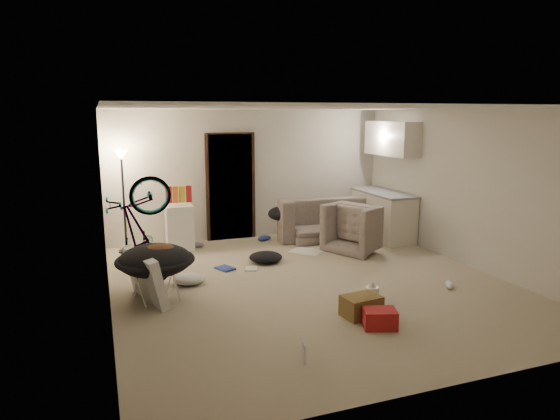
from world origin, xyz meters
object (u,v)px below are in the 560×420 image
object	(u,v)px
kitchen_counter	(383,216)
bicycle	(141,259)
tv_box	(145,277)
sofa	(327,222)
saucer_chair	(155,267)
drink_case_a	(361,306)
juicer	(372,292)
mini_fridge	(180,227)
drink_case_b	(380,318)
floor_lamp	(123,179)
armchair	(362,232)

from	to	relation	value
kitchen_counter	bicycle	world-z (taller)	bicycle
bicycle	kitchen_counter	bearing A→B (deg)	-72.72
tv_box	sofa	bearing A→B (deg)	16.59
sofa	saucer_chair	world-z (taller)	saucer_chair
drink_case_a	juicer	size ratio (longest dim) A/B	1.75
mini_fridge	drink_case_b	size ratio (longest dim) A/B	2.16
mini_fridge	saucer_chair	xyz separation A→B (m)	(-0.69, -2.41, 0.03)
saucer_chair	drink_case_b	world-z (taller)	saucer_chair
floor_lamp	tv_box	size ratio (longest dim) A/B	1.81
saucer_chair	juicer	size ratio (longest dim) A/B	4.02
floor_lamp	drink_case_a	distance (m)	4.84
juicer	bicycle	bearing A→B (deg)	151.90
floor_lamp	sofa	bearing A→B (deg)	-2.99
sofa	bicycle	xyz separation A→B (m)	(-3.73, -1.85, 0.12)
bicycle	drink_case_b	distance (m)	3.36
mini_fridge	drink_case_b	distance (m)	4.53
saucer_chair	tv_box	world-z (taller)	saucer_chair
floor_lamp	drink_case_b	world-z (taller)	floor_lamp
armchair	juicer	xyz separation A→B (m)	(-1.13, -2.30, -0.21)
juicer	drink_case_b	bearing A→B (deg)	-114.62
kitchen_counter	drink_case_a	world-z (taller)	kitchen_counter
drink_case_b	juicer	bearing A→B (deg)	84.14
bicycle	juicer	size ratio (longest dim) A/B	6.35
tv_box	drink_case_a	size ratio (longest dim) A/B	2.23
saucer_chair	tv_box	distance (m)	0.18
sofa	mini_fridge	distance (m)	2.90
armchair	tv_box	world-z (taller)	tv_box
drink_case_a	drink_case_b	size ratio (longest dim) A/B	1.20
armchair	saucer_chair	size ratio (longest dim) A/B	0.93
kitchen_counter	sofa	distance (m)	1.11
kitchen_counter	armchair	xyz separation A→B (m)	(-0.80, -0.60, -0.13)
saucer_chair	juicer	bearing A→B (deg)	-21.14
saucer_chair	drink_case_a	xyz separation A→B (m)	(2.26, -1.45, -0.31)
kitchen_counter	tv_box	world-z (taller)	kitchen_counter
mini_fridge	tv_box	distance (m)	2.60
mini_fridge	kitchen_counter	bearing A→B (deg)	-5.39
mini_fridge	floor_lamp	bearing A→B (deg)	176.51
floor_lamp	tv_box	xyz separation A→B (m)	(0.10, -2.56, -0.98)
kitchen_counter	sofa	world-z (taller)	kitchen_counter
drink_case_b	saucer_chair	bearing A→B (deg)	160.56
bicycle	mini_fridge	distance (m)	2.12
juicer	armchair	bearing A→B (deg)	63.92
drink_case_b	drink_case_a	bearing A→B (deg)	114.96
saucer_chair	drink_case_b	bearing A→B (deg)	-38.19
floor_lamp	sofa	xyz separation A→B (m)	(3.83, -0.20, -1.00)
floor_lamp	kitchen_counter	xyz separation A→B (m)	(4.83, -0.65, -0.87)
saucer_chair	tv_box	bearing A→B (deg)	-162.86
tv_box	drink_case_b	size ratio (longest dim) A/B	2.68
floor_lamp	kitchen_counter	distance (m)	4.95
juicer	sofa	bearing A→B (deg)	74.54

